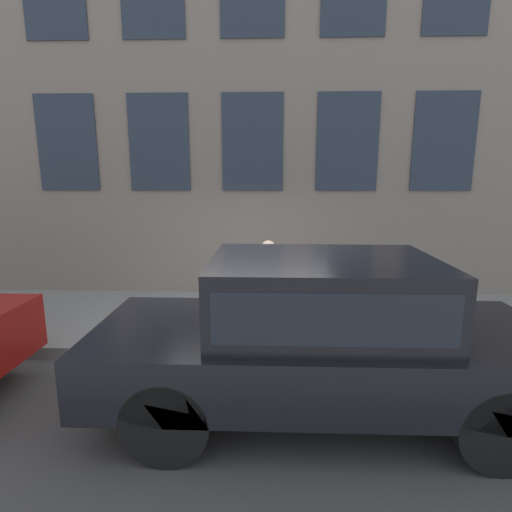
{
  "coord_description": "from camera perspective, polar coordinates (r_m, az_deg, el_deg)",
  "views": [
    {
      "loc": [
        -5.18,
        -0.36,
        2.58
      ],
      "look_at": [
        0.79,
        -0.14,
        1.37
      ],
      "focal_mm": 28.0,
      "sensor_mm": 36.0,
      "label": 1
    }
  ],
  "objects": [
    {
      "name": "sidewalk",
      "position": [
        7.09,
        -0.98,
        -9.16
      ],
      "size": [
        2.88,
        60.0,
        0.17
      ],
      "color": "gray",
      "rests_on": "ground_plane"
    },
    {
      "name": "ground_plane",
      "position": [
        5.8,
        -1.75,
        -14.98
      ],
      "size": [
        80.0,
        80.0,
        0.0
      ],
      "primitive_type": "plane",
      "color": "#514F4C"
    },
    {
      "name": "fire_hydrant",
      "position": [
        6.16,
        -1.82,
        -8.04
      ],
      "size": [
        0.33,
        0.44,
        0.69
      ],
      "color": "gray",
      "rests_on": "sidewalk"
    },
    {
      "name": "parked_car_charcoal_near",
      "position": [
        4.34,
        9.31,
        -10.37
      ],
      "size": [
        1.86,
        4.76,
        1.76
      ],
      "color": "black",
      "rests_on": "ground_plane"
    },
    {
      "name": "person",
      "position": [
        6.36,
        1.75,
        -2.77
      ],
      "size": [
        0.34,
        0.23,
        1.41
      ],
      "rotation": [
        0.0,
        0.0,
        -1.72
      ],
      "color": "#232328",
      "rests_on": "sidewalk"
    }
  ]
}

